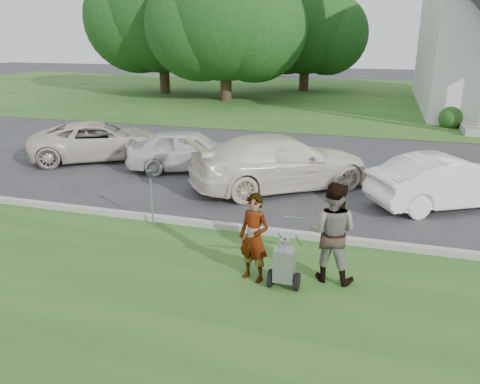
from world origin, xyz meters
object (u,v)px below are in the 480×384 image
at_px(tree_far, 161,15).
at_px(car_d, 449,182).
at_px(car_c, 281,162).
at_px(person_left, 254,238).
at_px(person_right, 332,233).
at_px(tree_back, 306,29).
at_px(car_a, 100,141).
at_px(car_b, 189,150).
at_px(parking_meter_near, 151,191).
at_px(striping_cart, 284,266).
at_px(tree_left, 225,22).

distance_m(tree_far, car_d, 28.43).
bearing_deg(car_c, person_left, 149.62).
bearing_deg(tree_far, person_right, -59.00).
bearing_deg(tree_far, car_d, -49.69).
bearing_deg(tree_far, tree_back, 26.56).
relative_size(car_a, car_b, 1.20).
relative_size(person_left, parking_meter_near, 1.20).
bearing_deg(person_right, parking_meter_near, -10.93).
xyz_separation_m(car_a, car_d, (11.28, -1.77, 0.01)).
relative_size(striping_cart, person_left, 0.67).
bearing_deg(car_b, tree_far, 7.24).
distance_m(car_a, car_d, 11.42).
xyz_separation_m(tree_left, tree_far, (-6.00, 3.00, 0.58)).
bearing_deg(tree_back, tree_left, -116.57).
xyz_separation_m(parking_meter_near, car_a, (-4.65, 5.14, -0.19)).
bearing_deg(car_d, car_b, 49.87).
distance_m(tree_far, car_a, 21.33).
relative_size(person_left, car_c, 0.31).
distance_m(tree_back, car_a, 25.10).
height_order(tree_far, person_left, tree_far).
distance_m(tree_left, parking_meter_near, 22.79).
distance_m(person_right, car_a, 10.98).
height_order(person_left, person_right, person_right).
xyz_separation_m(tree_far, person_right, (15.67, -26.07, -4.78)).
xyz_separation_m(car_b, car_c, (3.27, -1.00, 0.09)).
xyz_separation_m(person_right, parking_meter_near, (-4.19, 1.36, -0.06)).
xyz_separation_m(tree_back, striping_cart, (4.94, -31.61, -4.30)).
bearing_deg(car_b, car_d, -120.08).
distance_m(tree_back, car_b, 25.34).
bearing_deg(parking_meter_near, car_d, 26.95).
relative_size(parking_meter_near, car_a, 0.28).
xyz_separation_m(person_left, car_d, (3.74, 5.13, -0.13)).
bearing_deg(car_b, parking_meter_near, 172.37).
distance_m(tree_left, tree_back, 8.95).
bearing_deg(striping_cart, tree_left, 109.97).
relative_size(striping_cart, car_d, 0.26).
xyz_separation_m(tree_back, car_d, (8.10, -26.34, -4.06)).
relative_size(striping_cart, car_c, 0.20).
xyz_separation_m(tree_back, person_right, (5.66, -31.07, -3.82)).
distance_m(tree_back, car_d, 27.85).
xyz_separation_m(car_a, car_b, (3.60, -0.44, 0.02)).
xyz_separation_m(tree_far, car_b, (10.42, -20.01, -5.02)).
bearing_deg(car_c, tree_left, -14.35).
relative_size(striping_cart, parking_meter_near, 0.80).
bearing_deg(person_right, person_left, 24.17).
bearing_deg(car_d, tree_far, 10.00).
height_order(tree_back, person_left, tree_back).
bearing_deg(striping_cart, car_b, 123.66).
height_order(tree_far, car_c, tree_far).
bearing_deg(tree_left, car_a, -87.15).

